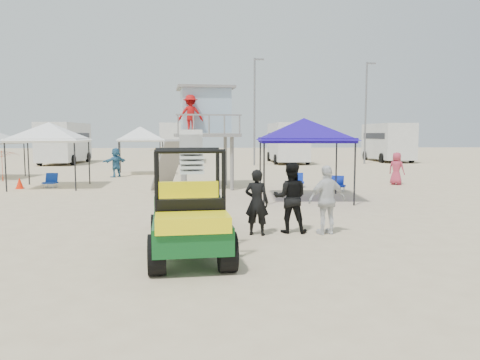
{
  "coord_description": "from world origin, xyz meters",
  "views": [
    {
      "loc": [
        -0.16,
        -8.28,
        2.43
      ],
      "look_at": [
        0.5,
        3.0,
        1.3
      ],
      "focal_mm": 35.0,
      "sensor_mm": 36.0,
      "label": 1
    }
  ],
  "objects": [
    {
      "name": "distant_beachgoers",
      "position": [
        -1.0,
        16.48,
        0.8
      ],
      "size": [
        15.17,
        5.92,
        1.63
      ],
      "color": "teal",
      "rests_on": "ground"
    },
    {
      "name": "rv_mid_left",
      "position": [
        -3.0,
        31.49,
        1.8
      ],
      "size": [
        2.65,
        6.5,
        3.25
      ],
      "color": "silver",
      "rests_on": "ground"
    },
    {
      "name": "light_pole_right",
      "position": [
        12.0,
        28.5,
        4.0
      ],
      "size": [
        0.14,
        0.14,
        8.0
      ],
      "primitive_type": "cylinder",
      "color": "slate",
      "rests_on": "ground"
    },
    {
      "name": "beach_chair_b",
      "position": [
        3.69,
        12.62,
        0.31
      ],
      "size": [
        0.62,
        0.66,
        0.64
      ],
      "color": "#0F2BA4",
      "rests_on": "ground"
    },
    {
      "name": "ground",
      "position": [
        0.0,
        0.0,
        0.0
      ],
      "size": [
        140.0,
        140.0,
        0.0
      ],
      "primitive_type": "plane",
      "color": "beige",
      "rests_on": "ground"
    },
    {
      "name": "cone_far",
      "position": [
        -8.65,
        12.67,
        0.25
      ],
      "size": [
        0.34,
        0.34,
        0.5
      ],
      "primitive_type": "cone",
      "color": "#FF2608",
      "rests_on": "ground"
    },
    {
      "name": "rv_far_right",
      "position": [
        15.0,
        31.49,
        1.8
      ],
      "size": [
        2.64,
        6.6,
        3.25
      ],
      "color": "silver",
      "rests_on": "ground"
    },
    {
      "name": "canopy_blue",
      "position": [
        3.17,
        8.72,
        2.84
      ],
      "size": [
        3.4,
        3.4,
        3.38
      ],
      "color": "black",
      "rests_on": "ground"
    },
    {
      "name": "man_left",
      "position": [
        0.88,
        2.7,
        0.79
      ],
      "size": [
        0.67,
        0.54,
        1.58
      ],
      "primitive_type": "imported",
      "rotation": [
        0.0,
        0.0,
        2.82
      ],
      "color": "black",
      "rests_on": "ground"
    },
    {
      "name": "rv_far_left",
      "position": [
        -12.0,
        29.99,
        1.8
      ],
      "size": [
        2.64,
        6.8,
        3.25
      ],
      "color": "silver",
      "rests_on": "ground"
    },
    {
      "name": "light_pole_left",
      "position": [
        3.0,
        27.0,
        4.0
      ],
      "size": [
        0.14,
        0.14,
        8.0
      ],
      "primitive_type": "cylinder",
      "color": "slate",
      "rests_on": "ground"
    },
    {
      "name": "canopy_white_a",
      "position": [
        -7.42,
        13.05,
        2.77
      ],
      "size": [
        3.1,
        3.1,
        3.32
      ],
      "color": "black",
      "rests_on": "ground"
    },
    {
      "name": "umbrella_a",
      "position": [
        -10.78,
        15.92,
        0.8
      ],
      "size": [
        2.29,
        2.31,
        1.6
      ],
      "primitive_type": "imported",
      "rotation": [
        0.0,
        0.0,
        0.39
      ],
      "color": "red",
      "rests_on": "ground"
    },
    {
      "name": "utility_cart",
      "position": [
        -0.64,
        0.66,
        0.98
      ],
      "size": [
        1.64,
        2.89,
        2.11
      ],
      "color": "#0B4A1A",
      "rests_on": "ground"
    },
    {
      "name": "cone_near",
      "position": [
        -1.2,
        8.69,
        0.25
      ],
      "size": [
        0.34,
        0.34,
        0.5
      ],
      "primitive_type": "cone",
      "color": "red",
      "rests_on": "ground"
    },
    {
      "name": "rv_mid_right",
      "position": [
        6.0,
        29.99,
        1.8
      ],
      "size": [
        2.64,
        7.0,
        3.25
      ],
      "color": "silver",
      "rests_on": "ground"
    },
    {
      "name": "man_right",
      "position": [
        2.58,
        2.7,
        0.84
      ],
      "size": [
        1.05,
        0.66,
        1.67
      ],
      "primitive_type": "imported",
      "rotation": [
        0.0,
        0.0,
        3.42
      ],
      "color": "silver",
      "rests_on": "ground"
    },
    {
      "name": "beach_chair_a",
      "position": [
        -7.46,
        13.14,
        0.31
      ],
      "size": [
        0.6,
        0.64,
        0.64
      ],
      "color": "navy",
      "rests_on": "ground"
    },
    {
      "name": "beach_chair_c",
      "position": [
        5.13,
        11.1,
        0.31
      ],
      "size": [
        0.69,
        0.76,
        0.64
      ],
      "color": "#0F27A4",
      "rests_on": "ground"
    },
    {
      "name": "man_mid",
      "position": [
        1.73,
        2.95,
        0.86
      ],
      "size": [
        0.94,
        0.78,
        1.73
      ],
      "primitive_type": "imported",
      "rotation": [
        0.0,
        0.0,
        2.98
      ],
      "color": "black",
      "rests_on": "ground"
    },
    {
      "name": "surf_trailer",
      "position": [
        -0.64,
        3.0,
        0.9
      ],
      "size": [
        1.59,
        2.66,
        2.21
      ],
      "color": "black",
      "rests_on": "ground"
    },
    {
      "name": "umbrella_b",
      "position": [
        -3.04,
        20.01,
        0.84
      ],
      "size": [
        2.39,
        2.41,
        1.69
      ],
      "primitive_type": "imported",
      "rotation": [
        0.0,
        0.0,
        0.37
      ],
      "color": "#EFAC15",
      "rests_on": "ground"
    },
    {
      "name": "canopy_white_c",
      "position": [
        -4.43,
        19.75,
        2.68
      ],
      "size": [
        2.99,
        2.99,
        3.23
      ],
      "color": "black",
      "rests_on": "ground"
    },
    {
      "name": "lifeguard_tower",
      "position": [
        -0.53,
        12.54,
        3.26
      ],
      "size": [
        3.02,
        3.02,
        4.37
      ],
      "color": "gray",
      "rests_on": "ground"
    }
  ]
}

